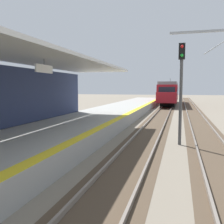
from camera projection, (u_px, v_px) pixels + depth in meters
The scene contains 5 objects.
station_platform at pixel (65, 132), 14.21m from camera, with size 5.00×80.00×0.91m.
track_pair_nearest_platform at pixel (151, 131), 16.94m from camera, with size 2.34×120.00×0.16m.
track_pair_middle at pixel (204, 133), 16.06m from camera, with size 2.34×120.00×0.16m.
approaching_train at pixel (169, 92), 44.09m from camera, with size 2.93×19.60×4.76m.
rail_signal_post at pixel (181, 83), 12.75m from camera, with size 0.32×0.34×5.20m.
Camera 1 is at (3.74, 3.16, 2.97)m, focal length 40.14 mm.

